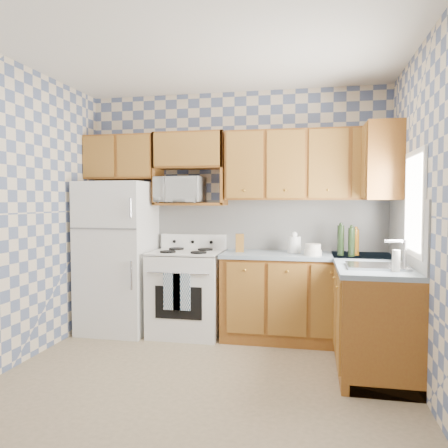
{
  "coord_description": "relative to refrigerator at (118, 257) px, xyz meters",
  "views": [
    {
      "loc": [
        0.87,
        -3.32,
        1.47
      ],
      "look_at": [
        0.05,
        0.75,
        1.25
      ],
      "focal_mm": 35.0,
      "sensor_mm": 36.0,
      "label": 1
    }
  ],
  "objects": [
    {
      "name": "microwave",
      "position": [
        0.69,
        0.15,
        0.76
      ],
      "size": [
        0.53,
        0.36,
        0.29
      ],
      "primitive_type": "imported",
      "rotation": [
        0.0,
        0.0,
        -0.02
      ],
      "color": "white",
      "rests_on": "microwave_shelf"
    },
    {
      "name": "electric_kettle",
      "position": [
        1.97,
        0.09,
        0.17
      ],
      "size": [
        0.14,
        0.14,
        0.17
      ],
      "primitive_type": "cylinder",
      "color": "white",
      "rests_on": "countertop_back"
    },
    {
      "name": "backguard",
      "position": [
        0.8,
        0.3,
        0.16
      ],
      "size": [
        0.76,
        0.08,
        0.17
      ],
      "primitive_type": "cube",
      "color": "white",
      "rests_on": "cooktop"
    },
    {
      "name": "countertop_right",
      "position": [
        2.67,
        -0.45,
        0.06
      ],
      "size": [
        0.63,
        1.6,
        0.04
      ],
      "primitive_type": "cube",
      "color": "slate",
      "rests_on": "base_cabinets_right"
    },
    {
      "name": "refrigerator",
      "position": [
        0.0,
        0.0,
        0.0
      ],
      "size": [
        0.75,
        0.7,
        1.68
      ],
      "primitive_type": "cube",
      "color": "white",
      "rests_on": "floor"
    },
    {
      "name": "upper_cabinets_fridge",
      "position": [
        -0.02,
        0.19,
        1.13
      ],
      "size": [
        0.82,
        0.33,
        0.5
      ],
      "primitive_type": "cube",
      "color": "brown",
      "rests_on": "back_wall"
    },
    {
      "name": "backsplash_back",
      "position": [
        1.68,
        0.34,
        0.36
      ],
      "size": [
        2.6,
        0.02,
        0.56
      ],
      "primitive_type": "cube",
      "color": "silver",
      "rests_on": "back_wall"
    },
    {
      "name": "food_containers",
      "position": [
        2.16,
        -0.11,
        0.14
      ],
      "size": [
        0.18,
        0.18,
        0.12
      ],
      "primitive_type": null,
      "color": "silver",
      "rests_on": "countertop_back"
    },
    {
      "name": "bottle_1",
      "position": [
        2.53,
        -0.1,
        0.22
      ],
      "size": [
        0.07,
        0.07,
        0.28
      ],
      "primitive_type": "cylinder",
      "color": "black",
      "rests_on": "countertop_back"
    },
    {
      "name": "stove_body",
      "position": [
        0.8,
        0.03,
        -0.39
      ],
      "size": [
        0.76,
        0.65,
        0.9
      ],
      "primitive_type": "cube",
      "color": "white",
      "rests_on": "floor"
    },
    {
      "name": "base_cabinets_back",
      "position": [
        2.1,
        0.05,
        -0.4
      ],
      "size": [
        1.75,
        0.6,
        0.88
      ],
      "primitive_type": "cube",
      "color": "brown",
      "rests_on": "floor"
    },
    {
      "name": "cooktop",
      "position": [
        0.8,
        0.03,
        0.07
      ],
      "size": [
        0.76,
        0.65,
        0.02
      ],
      "primitive_type": "cube",
      "color": "silver",
      "rests_on": "stove_body"
    },
    {
      "name": "floor",
      "position": [
        1.27,
        -1.25,
        -0.84
      ],
      "size": [
        3.4,
        3.4,
        0.0
      ],
      "primitive_type": "plane",
      "color": "#796B50",
      "rests_on": "ground"
    },
    {
      "name": "back_wall",
      "position": [
        1.27,
        0.35,
        0.51
      ],
      "size": [
        3.4,
        0.02,
        2.7
      ],
      "primitive_type": "cube",
      "color": "slate",
      "rests_on": "ground"
    },
    {
      "name": "base_cabinets_right",
      "position": [
        2.67,
        -0.45,
        -0.4
      ],
      "size": [
        0.6,
        1.6,
        0.88
      ],
      "primitive_type": "cube",
      "color": "brown",
      "rests_on": "floor"
    },
    {
      "name": "knife_block",
      "position": [
        1.38,
        0.06,
        0.18
      ],
      "size": [
        0.1,
        0.1,
        0.19
      ],
      "primitive_type": "cube",
      "rotation": [
        0.0,
        0.0,
        0.19
      ],
      "color": "brown",
      "rests_on": "countertop_back"
    },
    {
      "name": "dish_towel_left",
      "position": [
        0.74,
        -0.32,
        -0.3
      ],
      "size": [
        0.18,
        0.02,
        0.38
      ],
      "primitive_type": "cube",
      "color": "navy",
      "rests_on": "stove_body"
    },
    {
      "name": "sink",
      "position": [
        2.67,
        -0.8,
        0.09
      ],
      "size": [
        0.48,
        0.4,
        0.03
      ],
      "primitive_type": "cube",
      "color": "#B7B7BC",
      "rests_on": "countertop_right"
    },
    {
      "name": "dish_towel_right",
      "position": [
        0.85,
        -0.32,
        -0.3
      ],
      "size": [
        0.18,
        0.02,
        0.38
      ],
      "primitive_type": "cube",
      "color": "navy",
      "rests_on": "stove_body"
    },
    {
      "name": "countertop_back",
      "position": [
        2.1,
        0.05,
        0.06
      ],
      "size": [
        1.77,
        0.63,
        0.04
      ],
      "primitive_type": "cube",
      "color": "slate",
      "rests_on": "base_cabinets_back"
    },
    {
      "name": "bottle_2",
      "position": [
        2.58,
        0.0,
        0.21
      ],
      "size": [
        0.07,
        0.07,
        0.26
      ],
      "primitive_type": "cylinder",
      "color": "#653B0B",
      "rests_on": "countertop_back"
    },
    {
      "name": "right_wall",
      "position": [
        2.97,
        -1.25,
        0.51
      ],
      "size": [
        0.02,
        3.2,
        2.7
      ],
      "primitive_type": "cube",
      "color": "slate",
      "rests_on": "ground"
    },
    {
      "name": "upper_cabinets_right",
      "position": [
        2.81,
        0.0,
        1.01
      ],
      "size": [
        0.33,
        0.7,
        0.74
      ],
      "primitive_type": "cube",
      "color": "brown",
      "rests_on": "right_wall"
    },
    {
      "name": "upper_cabinets_back",
      "position": [
        2.1,
        0.19,
        1.01
      ],
      "size": [
        1.75,
        0.33,
        0.74
      ],
      "primitive_type": "cube",
      "color": "brown",
      "rests_on": "back_wall"
    },
    {
      "name": "microwave_shelf",
      "position": [
        0.8,
        0.19,
        0.6
      ],
      "size": [
        0.8,
        0.33,
        0.03
      ],
      "primitive_type": "cube",
      "color": "brown",
      "rests_on": "back_wall"
    },
    {
      "name": "soap_bottle",
      "position": [
        2.79,
        -1.01,
        0.17
      ],
      "size": [
        0.06,
        0.06,
        0.17
      ],
      "primitive_type": "cylinder",
      "color": "silver",
      "rests_on": "countertop_right"
    },
    {
      "name": "window",
      "position": [
        2.96,
        -0.8,
        0.61
      ],
      "size": [
        0.02,
        0.66,
        0.86
      ],
      "primitive_type": "cube",
      "color": "white",
      "rests_on": "right_wall"
    },
    {
      "name": "bottle_0",
      "position": [
        2.43,
        -0.04,
        0.23
      ],
      "size": [
        0.07,
        0.07,
        0.3
      ],
      "primitive_type": "cylinder",
      "color": "black",
      "rests_on": "countertop_back"
    },
    {
      "name": "backsplash_right",
      "position": [
        2.96,
        -0.45,
        0.36
      ],
      "size": [
        0.02,
        1.6,
        0.56
      ],
      "primitive_type": "cube",
      "color": "silver",
      "rests_on": "right_wall"
    }
  ]
}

